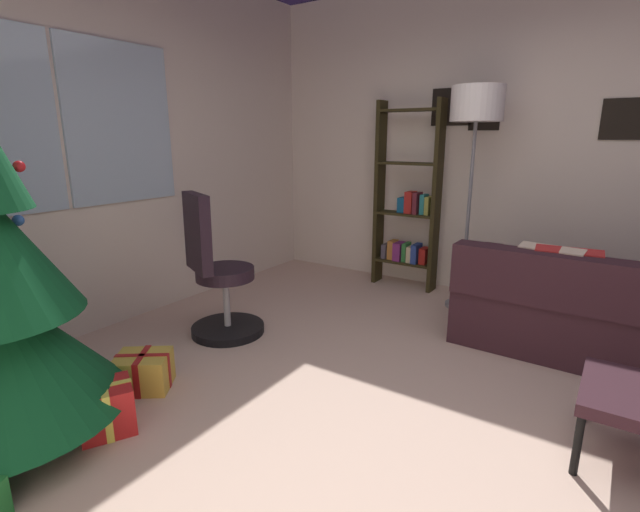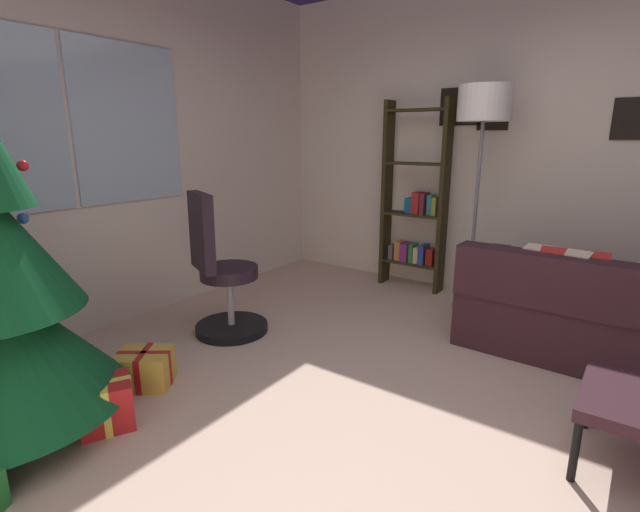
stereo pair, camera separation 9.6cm
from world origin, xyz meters
TOP-DOWN VIEW (x-y plane):
  - ground_plane at (0.00, 0.00)m, footprint 4.69×5.35m
  - wall_back_with_windows at (-0.02, 2.72)m, footprint 4.69×0.12m
  - wall_right_with_frames at (2.39, 0.00)m, footprint 0.12×5.35m
  - footstool at (0.24, -0.82)m, footprint 0.54×0.40m
  - gift_box_red at (-0.97, 1.41)m, footprint 0.34×0.34m
  - gift_box_gold at (-0.61, 1.62)m, footprint 0.39×0.40m
  - office_chair at (0.21, 1.80)m, footprint 0.57×0.56m
  - bookshelf at (2.13, 1.10)m, footprint 0.18×0.64m
  - floor_lamp at (1.85, 0.43)m, footprint 0.42×0.42m

SIDE VIEW (x-z plane):
  - ground_plane at x=0.00m, z-range -0.10..0.00m
  - gift_box_gold at x=-0.61m, z-range 0.00..0.22m
  - gift_box_red at x=-0.97m, z-range 0.00..0.25m
  - footstool at x=0.24m, z-range 0.13..0.49m
  - office_chair at x=0.21m, z-range -0.12..0.98m
  - bookshelf at x=2.13m, z-range -0.11..1.72m
  - wall_right_with_frames at x=2.39m, z-range 0.00..2.88m
  - wall_back_with_windows at x=-0.02m, z-range 0.01..2.88m
  - floor_lamp at x=1.85m, z-range 0.70..2.59m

